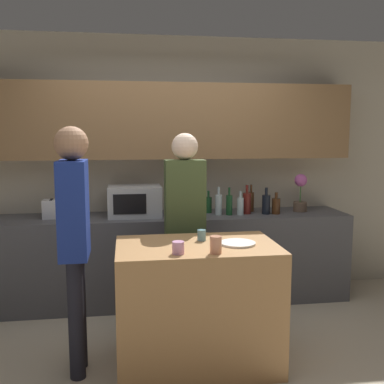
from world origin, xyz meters
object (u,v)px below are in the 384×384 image
(cup_0, at_px, (178,248))
(cup_1, at_px, (216,245))
(bottle_4, at_px, (247,203))
(bottle_2, at_px, (229,204))
(bottle_5, at_px, (251,201))
(bottle_1, at_px, (219,204))
(bottle_0, at_px, (208,204))
(cup_2, at_px, (202,235))
(microwave, at_px, (135,201))
(toaster, at_px, (57,209))
(bottle_3, at_px, (240,206))
(plate_on_island, at_px, (238,243))
(bottle_7, at_px, (276,206))
(bottle_6, at_px, (266,204))
(potted_plant, at_px, (300,193))
(person_center, at_px, (185,214))
(person_left, at_px, (74,228))

(cup_0, height_order, cup_1, cup_1)
(bottle_4, bearing_deg, cup_1, -112.52)
(bottle_2, height_order, bottle_5, bottle_5)
(bottle_1, relative_size, bottle_5, 0.99)
(bottle_0, xyz_separation_m, cup_2, (-0.28, -1.26, -0.02))
(microwave, relative_size, bottle_4, 1.75)
(cup_1, xyz_separation_m, cup_2, (-0.03, 0.37, -0.02))
(microwave, xyz_separation_m, toaster, (-0.75, 0.00, -0.06))
(bottle_3, distance_m, plate_on_island, 1.29)
(bottle_0, distance_m, bottle_4, 0.39)
(toaster, bearing_deg, bottle_0, 2.29)
(bottle_7, relative_size, cup_1, 1.88)
(bottle_6, distance_m, cup_2, 1.39)
(bottle_2, distance_m, bottle_3, 0.11)
(bottle_2, bearing_deg, bottle_4, 12.35)
(bottle_1, xyz_separation_m, bottle_6, (0.49, -0.03, -0.00))
(bottle_5, height_order, cup_1, bottle_5)
(bottle_0, bearing_deg, bottle_2, -38.91)
(bottle_7, bearing_deg, toaster, 177.27)
(cup_1, bearing_deg, microwave, 107.97)
(toaster, xyz_separation_m, cup_2, (1.22, -1.20, -0.03))
(bottle_7, bearing_deg, bottle_1, 175.88)
(bottle_0, distance_m, bottle_7, 0.69)
(bottle_5, height_order, bottle_6, bottle_5)
(plate_on_island, bearing_deg, cup_1, -133.32)
(bottle_3, bearing_deg, plate_on_island, -105.33)
(potted_plant, relative_size, plate_on_island, 1.52)
(microwave, bearing_deg, person_center, -58.62)
(bottle_4, distance_m, cup_0, 1.73)
(bottle_0, height_order, cup_0, bottle_0)
(bottle_1, xyz_separation_m, bottle_4, (0.30, 0.01, 0.01))
(microwave, distance_m, bottle_2, 0.95)
(bottle_1, bearing_deg, bottle_0, 124.14)
(potted_plant, relative_size, bottle_4, 1.33)
(toaster, xyz_separation_m, bottle_3, (1.80, -0.10, 0.00))
(bottle_0, relative_size, cup_0, 2.71)
(bottle_4, relative_size, person_center, 0.17)
(bottle_1, xyz_separation_m, cup_2, (-0.37, -1.13, -0.04))
(bottle_4, height_order, bottle_7, bottle_4)
(microwave, relative_size, toaster, 2.00)
(bottle_2, xyz_separation_m, bottle_5, (0.27, 0.16, 0.00))
(bottle_2, height_order, bottle_4, bottle_4)
(bottle_0, bearing_deg, cup_0, -107.39)
(bottle_3, bearing_deg, bottle_2, 172.53)
(microwave, height_order, person_left, person_left)
(cup_1, bearing_deg, bottle_6, 60.90)
(bottle_3, bearing_deg, microwave, 174.44)
(bottle_0, relative_size, person_center, 0.13)
(bottle_5, distance_m, person_center, 1.09)
(toaster, relative_size, plate_on_island, 1.00)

